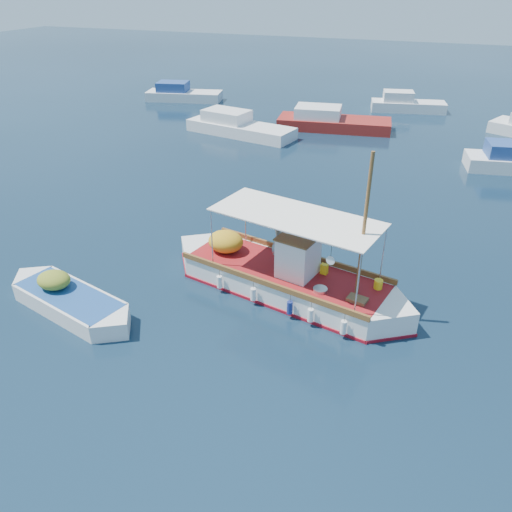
% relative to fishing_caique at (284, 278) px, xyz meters
% --- Properties ---
extents(ground, '(160.00, 160.00, 0.00)m').
position_rel_fishing_caique_xyz_m(ground, '(-0.45, -0.54, -0.52)').
color(ground, black).
rests_on(ground, ground).
extents(fishing_caique, '(9.48, 4.05, 5.91)m').
position_rel_fishing_caique_xyz_m(fishing_caique, '(0.00, 0.00, 0.00)').
color(fishing_caique, white).
rests_on(fishing_caique, ground).
extents(dinghy, '(5.60, 2.62, 1.41)m').
position_rel_fishing_caique_xyz_m(dinghy, '(-6.52, -3.74, -0.23)').
color(dinghy, white).
rests_on(dinghy, ground).
extents(bg_boat_nw, '(8.28, 3.91, 1.80)m').
position_rel_fishing_caique_xyz_m(bg_boat_nw, '(-9.41, 18.04, -0.03)').
color(bg_boat_nw, silver).
rests_on(bg_boat_nw, ground).
extents(bg_boat_n, '(8.46, 3.94, 1.80)m').
position_rel_fishing_caique_xyz_m(bg_boat_n, '(-3.54, 21.79, -0.03)').
color(bg_boat_n, maroon).
rests_on(bg_boat_n, ground).
extents(bg_boat_far_w, '(7.00, 3.74, 1.80)m').
position_rel_fishing_caique_xyz_m(bg_boat_far_w, '(-18.35, 26.30, -0.03)').
color(bg_boat_far_w, silver).
rests_on(bg_boat_far_w, ground).
extents(bg_boat_far_n, '(6.25, 3.19, 1.80)m').
position_rel_fishing_caique_xyz_m(bg_boat_far_n, '(1.03, 29.42, -0.03)').
color(bg_boat_far_n, silver).
rests_on(bg_boat_far_n, ground).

